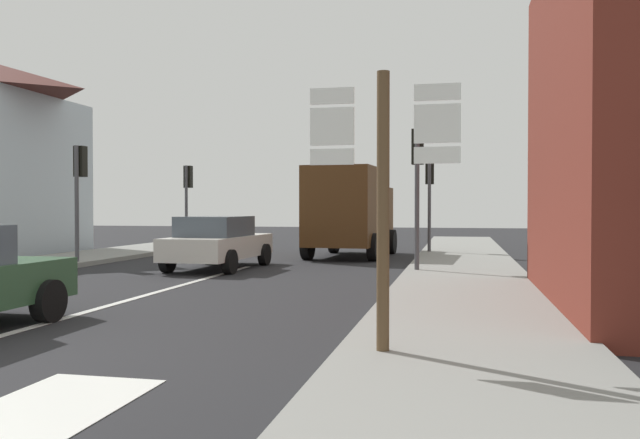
{
  "coord_description": "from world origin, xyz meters",
  "views": [
    {
      "loc": [
        5.95,
        -5.77,
        1.71
      ],
      "look_at": [
        2.7,
        9.32,
        1.43
      ],
      "focal_mm": 36.31,
      "sensor_mm": 36.0,
      "label": 1
    }
  ],
  "objects_px": {
    "route_sign_post": "(383,189)",
    "traffic_light_far_left": "(188,187)",
    "traffic_light_near_right": "(417,167)",
    "traffic_light_near_left": "(79,177)",
    "traffic_light_far_right": "(430,184)",
    "delivery_truck": "(351,209)",
    "sedan_far": "(218,242)"
  },
  "relations": [
    {
      "from": "route_sign_post",
      "to": "traffic_light_far_left",
      "type": "xyz_separation_m",
      "value": [
        -10.05,
        17.64,
        0.63
      ]
    },
    {
      "from": "traffic_light_near_right",
      "to": "traffic_light_near_left",
      "type": "xyz_separation_m",
      "value": [
        -9.82,
        0.37,
        -0.15
      ]
    },
    {
      "from": "route_sign_post",
      "to": "traffic_light_far_right",
      "type": "bearing_deg",
      "value": 90.78
    },
    {
      "from": "traffic_light_near_right",
      "to": "traffic_light_far_left",
      "type": "relative_size",
      "value": 1.08
    },
    {
      "from": "traffic_light_near_right",
      "to": "traffic_light_near_left",
      "type": "distance_m",
      "value": 9.83
    },
    {
      "from": "route_sign_post",
      "to": "traffic_light_near_right",
      "type": "height_order",
      "value": "traffic_light_near_right"
    },
    {
      "from": "delivery_truck",
      "to": "route_sign_post",
      "type": "height_order",
      "value": "route_sign_post"
    },
    {
      "from": "delivery_truck",
      "to": "traffic_light_far_right",
      "type": "xyz_separation_m",
      "value": [
        2.63,
        1.58,
        0.91
      ]
    },
    {
      "from": "traffic_light_near_right",
      "to": "traffic_light_far_left",
      "type": "height_order",
      "value": "traffic_light_near_right"
    },
    {
      "from": "sedan_far",
      "to": "traffic_light_far_left",
      "type": "height_order",
      "value": "traffic_light_far_left"
    },
    {
      "from": "route_sign_post",
      "to": "traffic_light_near_right",
      "type": "bearing_deg",
      "value": 91.35
    },
    {
      "from": "sedan_far",
      "to": "traffic_light_near_left",
      "type": "relative_size",
      "value": 1.21
    },
    {
      "from": "traffic_light_near_left",
      "to": "traffic_light_far_right",
      "type": "distance_m",
      "value": 11.84
    },
    {
      "from": "traffic_light_near_left",
      "to": "traffic_light_far_right",
      "type": "height_order",
      "value": "traffic_light_near_left"
    },
    {
      "from": "sedan_far",
      "to": "traffic_light_near_left",
      "type": "height_order",
      "value": "traffic_light_near_left"
    },
    {
      "from": "traffic_light_near_left",
      "to": "sedan_far",
      "type": "bearing_deg",
      "value": -0.28
    },
    {
      "from": "delivery_truck",
      "to": "traffic_light_near_right",
      "type": "bearing_deg",
      "value": -64.06
    },
    {
      "from": "route_sign_post",
      "to": "traffic_light_far_right",
      "type": "relative_size",
      "value": 0.93
    },
    {
      "from": "traffic_light_near_right",
      "to": "traffic_light_far_right",
      "type": "height_order",
      "value": "traffic_light_near_right"
    },
    {
      "from": "sedan_far",
      "to": "traffic_light_far_right",
      "type": "bearing_deg",
      "value": 50.2
    },
    {
      "from": "delivery_truck",
      "to": "traffic_light_near_right",
      "type": "height_order",
      "value": "traffic_light_near_right"
    },
    {
      "from": "traffic_light_far_left",
      "to": "delivery_truck",
      "type": "bearing_deg",
      "value": -20.41
    },
    {
      "from": "route_sign_post",
      "to": "traffic_light_far_right",
      "type": "height_order",
      "value": "traffic_light_far_right"
    },
    {
      "from": "sedan_far",
      "to": "delivery_truck",
      "type": "distance_m",
      "value": 5.9
    },
    {
      "from": "delivery_truck",
      "to": "sedan_far",
      "type": "bearing_deg",
      "value": -119.87
    },
    {
      "from": "traffic_light_near_right",
      "to": "traffic_light_far_right",
      "type": "xyz_separation_m",
      "value": [
        0.0,
        6.98,
        -0.19
      ]
    },
    {
      "from": "route_sign_post",
      "to": "delivery_truck",
      "type": "bearing_deg",
      "value": 100.79
    },
    {
      "from": "route_sign_post",
      "to": "traffic_light_far_left",
      "type": "relative_size",
      "value": 0.93
    },
    {
      "from": "traffic_light_near_right",
      "to": "traffic_light_far_right",
      "type": "relative_size",
      "value": 1.07
    },
    {
      "from": "sedan_far",
      "to": "traffic_light_far_right",
      "type": "xyz_separation_m",
      "value": [
        5.53,
        6.64,
        1.8
      ]
    },
    {
      "from": "traffic_light_near_left",
      "to": "route_sign_post",
      "type": "bearing_deg",
      "value": -44.65
    },
    {
      "from": "traffic_light_near_left",
      "to": "traffic_light_far_left",
      "type": "relative_size",
      "value": 1.03
    }
  ]
}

